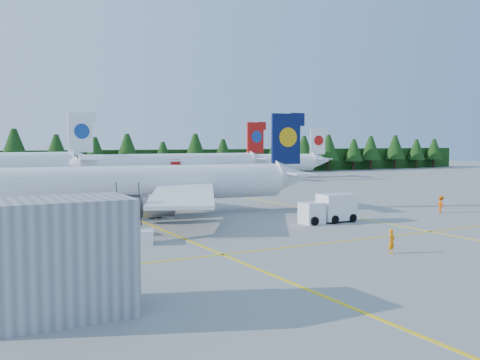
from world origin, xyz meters
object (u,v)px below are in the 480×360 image
airliner_navy (130,185)px  service_truck (328,209)px  airstairs (128,233)px  airliner_red (168,165)px

airliner_navy → service_truck: bearing=-34.1°
airliner_navy → airstairs: size_ratio=6.26×
airliner_navy → airstairs: (-4.60, -14.50, -2.53)m
airliner_navy → service_truck: 20.41m
airliner_red → airstairs: (-23.40, -53.13, -2.76)m
airliner_navy → airliner_red: airliner_red is taller
airstairs → airliner_navy: bearing=94.0°
airliner_red → service_truck: airliner_red is taller
airliner_navy → airliner_red: 42.97m
airliner_navy → airstairs: airliner_navy is taller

